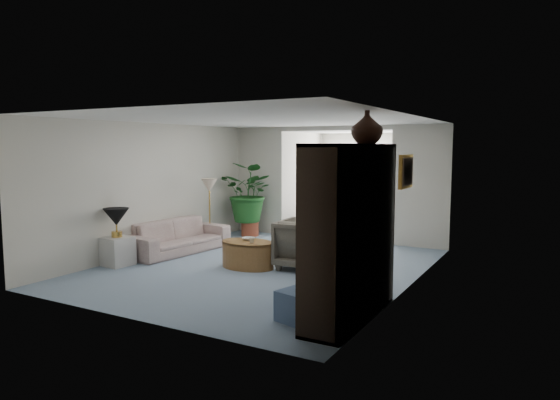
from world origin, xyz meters
The scene contains 26 objects.
floor centered at (0.00, 0.00, 0.00)m, with size 6.00×6.00×0.00m, color #89A1B5.
sunroom_floor centered at (0.00, 4.10, 0.00)m, with size 2.60×2.60×0.00m, color #89A1B5.
back_pier_left centered at (-1.90, 3.00, 1.25)m, with size 1.20×0.12×2.50m, color beige.
back_pier_right centered at (1.90, 3.00, 1.25)m, with size 1.20×0.12×2.50m, color beige.
back_header centered at (0.00, 3.00, 2.45)m, with size 2.60×0.12×0.10m, color beige.
window_pane centered at (0.00, 5.18, 1.40)m, with size 2.20×0.02×1.50m, color white.
window_blinds centered at (0.00, 5.15, 1.40)m, with size 2.20×0.02×1.50m, color white.
framed_picture centered at (2.46, -0.10, 1.70)m, with size 0.04×0.50×0.40m, color #B0A28C.
sofa centered at (-2.07, 0.23, 0.31)m, with size 2.15×0.84×0.63m, color beige.
end_table centered at (-2.27, -1.12, 0.25)m, with size 0.45×0.45×0.50m, color beige.
table_lamp centered at (-2.27, -1.12, 0.85)m, with size 0.44×0.44×0.30m, color black.
floor_lamp centered at (-2.05, 1.23, 1.25)m, with size 0.36×0.36×0.28m, color beige.
coffee_table centered at (-0.22, -0.14, 0.23)m, with size 0.95×0.95×0.45m, color #935F35.
coffee_bowl centered at (-0.27, -0.04, 0.47)m, with size 0.20×0.20×0.05m, color silver.
coffee_cup centered at (-0.07, -0.24, 0.50)m, with size 0.10×0.10×0.09m, color beige.
wingback_chair centered at (0.68, 0.31, 0.42)m, with size 0.89×0.92×0.83m, color #696253.
side_table_dark centered at (1.38, 0.61, 0.28)m, with size 0.46×0.37×0.55m, color black.
entertainment_cabinet centered at (2.23, -1.66, 1.04)m, with size 0.50×1.88×2.09m, color black.
cabinet_urn centered at (2.23, -1.16, 2.29)m, with size 0.40×0.40×0.42m, color black.
ottoman centered at (1.77, -2.06, 0.18)m, with size 0.46×0.46×0.36m, color slate.
plant_pot centered at (-1.84, 2.47, 0.16)m, with size 0.40×0.40×0.32m, color brown.
house_plant centered at (-1.84, 2.47, 1.01)m, with size 1.23×1.07×1.37m, color #1D541F.
sunroom_chair_blue centered at (0.84, 4.07, 0.38)m, with size 0.82×0.84×0.76m, color slate.
sunroom_chair_maroon centered at (-0.66, 4.07, 0.32)m, with size 0.69×0.71×0.64m, color #541D21.
sunroom_table centered at (0.09, 4.82, 0.29)m, with size 0.48×0.37×0.59m, color #935F35.
shelf_clutter centered at (2.18, -1.90, 0.98)m, with size 0.30×0.85×1.06m.
Camera 1 is at (4.39, -7.23, 2.05)m, focal length 32.38 mm.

